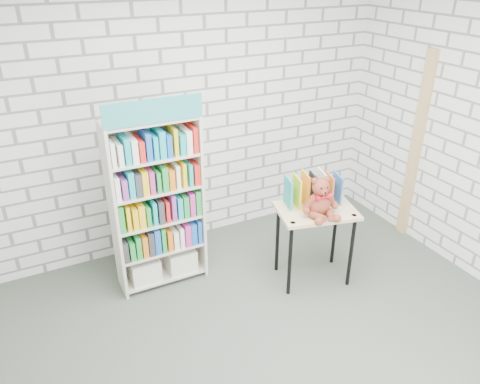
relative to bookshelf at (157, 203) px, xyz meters
name	(u,v)px	position (x,y,z in m)	size (l,w,h in m)	color
ground	(282,348)	(0.57, -1.36, -0.86)	(4.50, 4.50, 0.00)	#424D41
room_shell	(293,147)	(0.57, -1.36, 0.92)	(4.52, 4.02, 2.81)	silver
bookshelf	(157,203)	(0.00, 0.00, 0.00)	(0.84, 0.33, 1.89)	beige
display_table	(316,219)	(1.34, -0.66, -0.19)	(0.83, 0.66, 0.78)	tan
table_books	(313,189)	(1.37, -0.54, 0.07)	(0.55, 0.34, 0.30)	teal
teddy_bear	(321,201)	(1.30, -0.76, 0.07)	(0.34, 0.33, 0.37)	maroon
door_trim	(416,148)	(2.80, -0.41, 0.19)	(0.05, 0.12, 2.10)	tan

